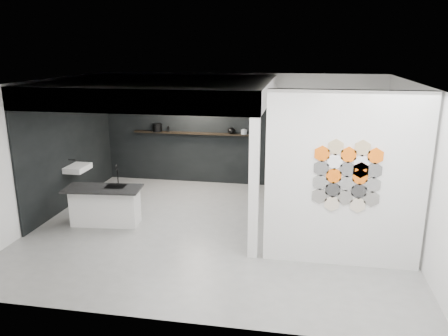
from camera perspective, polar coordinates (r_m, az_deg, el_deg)
floor at (r=8.54m, az=-1.02°, el=-7.99°), size 7.00×6.00×0.01m
partition_panel at (r=7.02m, az=15.43°, el=-1.64°), size 2.45×0.15×2.80m
bay_clad_back at (r=11.24m, az=-4.68°, el=4.05°), size 4.40×0.04×2.35m
bay_clad_left at (r=10.26m, az=-19.33°, el=2.09°), size 0.04×4.00×2.35m
bulkhead at (r=9.17m, az=-8.00°, el=10.04°), size 4.40×4.00×0.40m
corner_column at (r=7.08m, az=3.92°, el=-2.85°), size 0.16×0.16×2.35m
fascia_beam at (r=7.38m, az=-12.59°, el=8.51°), size 4.40×0.16×0.40m
wall_basin at (r=10.06m, az=-18.57°, el=-0.01°), size 0.40×0.60×0.12m
display_shelf at (r=11.10m, az=-4.33°, el=4.56°), size 3.00×0.15×0.04m
kitchen_island at (r=8.94m, az=-15.24°, el=-4.68°), size 1.52×0.79×1.18m
stockpot at (r=11.32m, az=-8.72°, el=5.27°), size 0.26×0.26×0.20m
kettle at (r=10.87m, az=0.96°, el=4.90°), size 0.21×0.21×0.16m
glass_bowl at (r=10.83m, az=2.63°, el=4.72°), size 0.20×0.20×0.11m
glass_vase at (r=10.83m, az=2.63°, el=4.76°), size 0.09×0.09×0.13m
bottle_dark at (r=11.24m, az=-7.30°, el=5.10°), size 0.06×0.06×0.14m
utensil_cup at (r=11.34m, az=-8.80°, el=5.04°), size 0.10×0.10×0.11m
hex_tile_cluster at (r=6.91m, az=15.83°, el=-1.03°), size 1.04×0.02×1.16m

